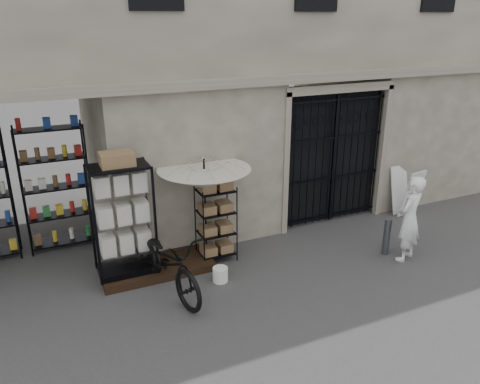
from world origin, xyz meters
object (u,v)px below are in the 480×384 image
white_bucket (220,274)px  bicycle (168,291)px  wire_rack (216,224)px  easel_sign (406,191)px  market_umbrella (204,173)px  shopkeeper (404,258)px  display_cabinet (123,226)px  steel_bollard (387,237)px

white_bucket → bicycle: bearing=175.4°
wire_rack → easel_sign: wire_rack is taller
market_umbrella → shopkeeper: (3.47, -1.56, -1.73)m
wire_rack → white_bucket: (-0.24, -0.77, -0.60)m
display_cabinet → bicycle: (0.53, -0.69, -1.03)m
wire_rack → steel_bollard: bearing=-16.6°
bicycle → steel_bollard: size_ratio=2.91×
steel_bollard → display_cabinet: bearing=166.4°
bicycle → wire_rack: bearing=17.4°
shopkeeper → easel_sign: bearing=-154.9°
shopkeeper → easel_sign: 2.32m
bicycle → market_umbrella: bearing=24.8°
display_cabinet → white_bucket: bearing=-15.3°
display_cabinet → market_umbrella: bearing=15.8°
market_umbrella → steel_bollard: 3.75m
bicycle → easel_sign: size_ratio=1.92×
easel_sign → shopkeeper: bearing=-140.6°
easel_sign → wire_rack: bearing=173.5°
market_umbrella → shopkeeper: size_ratio=1.44×
shopkeeper → market_umbrella: bearing=-47.3°
market_umbrella → easel_sign: market_umbrella is taller
display_cabinet → shopkeeper: size_ratio=1.27×
white_bucket → easel_sign: size_ratio=0.24×
display_cabinet → wire_rack: 1.72m
market_umbrella → shopkeeper: bearing=-24.2°
display_cabinet → wire_rack: bearing=12.6°
white_bucket → shopkeeper: 3.60m
bicycle → shopkeeper: bicycle is taller
display_cabinet → bicycle: 1.35m
bicycle → shopkeeper: (4.46, -0.78, 0.00)m
wire_rack → shopkeeper: bearing=-20.1°
market_umbrella → steel_bollard: bearing=-20.9°
easel_sign → market_umbrella: bearing=172.5°
market_umbrella → white_bucket: market_umbrella is taller
wire_rack → shopkeeper: (3.30, -1.47, -0.73)m
market_umbrella → steel_bollard: size_ratio=3.29×
display_cabinet → easel_sign: 6.51m
display_cabinet → steel_bollard: (4.79, -1.16, -0.66)m
display_cabinet → easel_sign: size_ratio=1.90×
wire_rack → bicycle: 1.54m
market_umbrella → shopkeeper: 4.18m
market_umbrella → white_bucket: bearing=-94.2°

